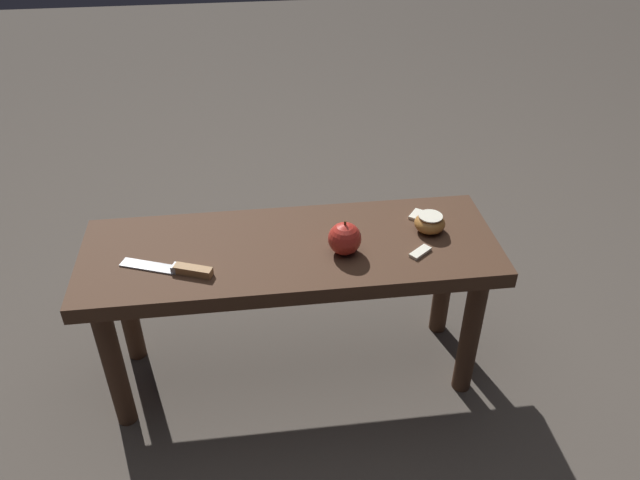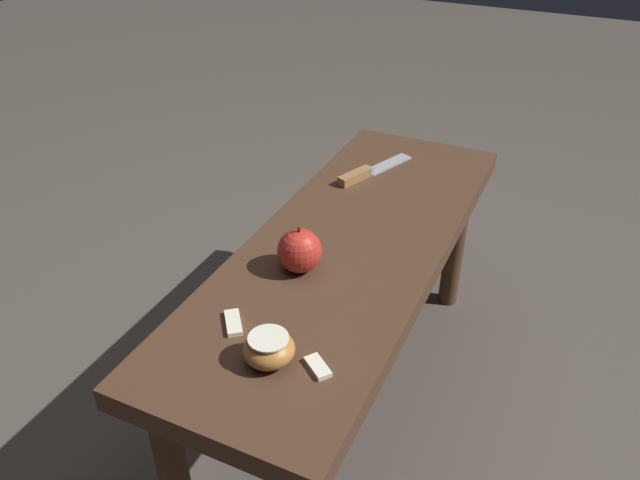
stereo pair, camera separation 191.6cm
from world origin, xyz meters
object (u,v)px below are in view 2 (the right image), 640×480
Objects in this scene: wooden_bench at (349,268)px; knife at (365,173)px; apple_whole at (300,251)px; apple_cut at (269,349)px.

knife is at bearing -164.63° from wooden_bench.
knife is at bearing -175.79° from apple_whole.
apple_cut reaches higher than wooden_bench.
wooden_bench is 0.36m from apple_cut.
knife is 0.62m from apple_cut.
knife is 2.84× the size of apple_cut.
wooden_bench is 4.63× the size of knife.
apple_cut is at bearing 15.62° from apple_whole.
apple_whole is 0.24m from apple_cut.
wooden_bench is 13.14× the size of apple_cut.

